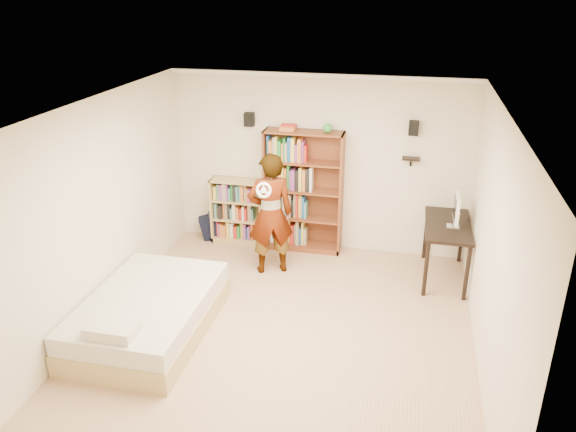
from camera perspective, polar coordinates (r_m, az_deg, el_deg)
name	(u,v)px	position (r m, az deg, el deg)	size (l,w,h in m)	color
ground	(282,332)	(6.90, -0.66, -11.75)	(4.50, 5.00, 0.01)	tan
room_shell	(281,196)	(6.07, -0.73, 2.05)	(4.52, 5.02, 2.71)	beige
crown_molding	(280,113)	(5.81, -0.78, 10.45)	(4.50, 5.00, 0.06)	white
speaker_left	(249,119)	(8.49, -3.96, 9.76)	(0.14, 0.12, 0.20)	black
speaker_right	(414,128)	(8.15, 12.65, 8.71)	(0.14, 0.12, 0.20)	black
wall_shelf	(411,159)	(8.28, 12.39, 5.71)	(0.25, 0.16, 0.03)	black
tall_bookshelf	(303,192)	(8.53, 1.55, 2.45)	(1.19, 0.35, 1.88)	brown
low_bookshelf	(238,211)	(8.95, -5.10, 0.49)	(0.84, 0.32, 1.05)	tan
computer_desk	(445,251)	(8.17, 15.66, -3.44)	(0.61, 1.22, 0.83)	black
imac	(455,211)	(7.83, 16.58, 0.47)	(0.09, 0.46, 0.46)	white
daybed	(148,309)	(6.96, -14.01, -9.18)	(1.35, 2.08, 0.61)	silver
person	(270,214)	(7.86, -1.80, 0.19)	(0.65, 0.42, 1.78)	black
wii_wheel	(264,190)	(7.39, -2.48, 2.64)	(0.21, 0.21, 0.04)	white
navy_bag	(210,227)	(9.19, -7.91, -1.10)	(0.32, 0.21, 0.43)	black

